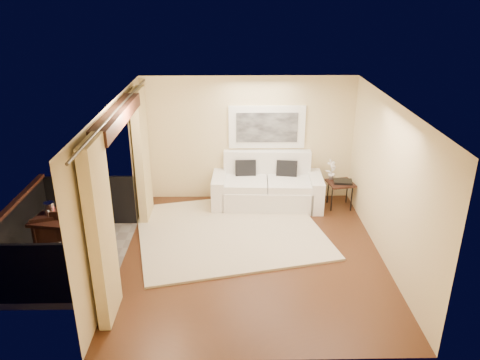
{
  "coord_description": "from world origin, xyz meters",
  "views": [
    {
      "loc": [
        -0.35,
        -7.09,
        4.38
      ],
      "look_at": [
        -0.21,
        0.93,
        1.05
      ],
      "focal_mm": 35.0,
      "sensor_mm": 36.0,
      "label": 1
    }
  ],
  "objects_px": {
    "side_table": "(340,185)",
    "balcony_chair_near": "(45,241)",
    "orchid": "(331,170)",
    "sofa": "(267,187)",
    "balcony_chair_far": "(65,231)",
    "bistro_table": "(57,221)",
    "ice_bucket": "(49,208)"
  },
  "relations": [
    {
      "from": "bistro_table",
      "to": "ice_bucket",
      "type": "height_order",
      "value": "ice_bucket"
    },
    {
      "from": "side_table",
      "to": "orchid",
      "type": "xyz_separation_m",
      "value": [
        -0.18,
        0.17,
        0.28
      ]
    },
    {
      "from": "bistro_table",
      "to": "balcony_chair_far",
      "type": "distance_m",
      "value": 0.22
    },
    {
      "from": "balcony_chair_near",
      "to": "balcony_chair_far",
      "type": "bearing_deg",
      "value": 24.09
    },
    {
      "from": "balcony_chair_near",
      "to": "ice_bucket",
      "type": "height_order",
      "value": "ice_bucket"
    },
    {
      "from": "sofa",
      "to": "balcony_chair_near",
      "type": "distance_m",
      "value": 4.53
    },
    {
      "from": "ice_bucket",
      "to": "sofa",
      "type": "bearing_deg",
      "value": 28.2
    },
    {
      "from": "bistro_table",
      "to": "balcony_chair_far",
      "type": "height_order",
      "value": "balcony_chair_far"
    },
    {
      "from": "orchid",
      "to": "bistro_table",
      "type": "bearing_deg",
      "value": -156.71
    },
    {
      "from": "sofa",
      "to": "side_table",
      "type": "distance_m",
      "value": 1.55
    },
    {
      "from": "orchid",
      "to": "balcony_chair_near",
      "type": "relative_size",
      "value": 0.5
    },
    {
      "from": "balcony_chair_far",
      "to": "ice_bucket",
      "type": "bearing_deg",
      "value": -33.21
    },
    {
      "from": "orchid",
      "to": "ice_bucket",
      "type": "distance_m",
      "value": 5.58
    },
    {
      "from": "orchid",
      "to": "balcony_chair_near",
      "type": "height_order",
      "value": "orchid"
    },
    {
      "from": "ice_bucket",
      "to": "side_table",
      "type": "bearing_deg",
      "value": 19.31
    },
    {
      "from": "orchid",
      "to": "side_table",
      "type": "bearing_deg",
      "value": -44.26
    },
    {
      "from": "bistro_table",
      "to": "balcony_chair_far",
      "type": "xyz_separation_m",
      "value": [
        0.12,
        -0.02,
        -0.18
      ]
    },
    {
      "from": "balcony_chair_near",
      "to": "bistro_table",
      "type": "bearing_deg",
      "value": 44.22
    },
    {
      "from": "bistro_table",
      "to": "balcony_chair_near",
      "type": "relative_size",
      "value": 0.93
    },
    {
      "from": "balcony_chair_far",
      "to": "balcony_chair_near",
      "type": "distance_m",
      "value": 0.36
    },
    {
      "from": "sofa",
      "to": "bistro_table",
      "type": "xyz_separation_m",
      "value": [
        -3.69,
        -2.17,
        0.35
      ]
    },
    {
      "from": "orchid",
      "to": "balcony_chair_far",
      "type": "bearing_deg",
      "value": -155.98
    },
    {
      "from": "side_table",
      "to": "balcony_chair_near",
      "type": "xyz_separation_m",
      "value": [
        -5.36,
        -2.26,
        0.01
      ]
    },
    {
      "from": "orchid",
      "to": "balcony_chair_far",
      "type": "distance_m",
      "value": 5.4
    },
    {
      "from": "sofa",
      "to": "bistro_table",
      "type": "bearing_deg",
      "value": -146.87
    },
    {
      "from": "side_table",
      "to": "balcony_chair_near",
      "type": "relative_size",
      "value": 0.67
    },
    {
      "from": "bistro_table",
      "to": "ice_bucket",
      "type": "bearing_deg",
      "value": 139.03
    },
    {
      "from": "orchid",
      "to": "bistro_table",
      "type": "height_order",
      "value": "orchid"
    },
    {
      "from": "side_table",
      "to": "balcony_chair_far",
      "type": "height_order",
      "value": "balcony_chair_far"
    },
    {
      "from": "sofa",
      "to": "ice_bucket",
      "type": "height_order",
      "value": "sofa"
    },
    {
      "from": "sofa",
      "to": "side_table",
      "type": "xyz_separation_m",
      "value": [
        1.54,
        -0.17,
        0.11
      ]
    },
    {
      "from": "sofa",
      "to": "orchid",
      "type": "bearing_deg",
      "value": 2.62
    }
  ]
}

